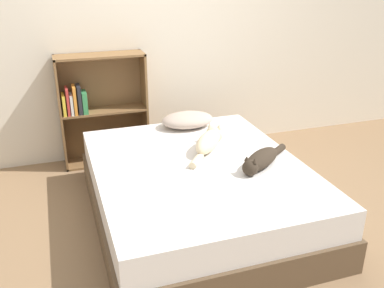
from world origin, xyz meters
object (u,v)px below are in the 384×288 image
at_px(pillow, 188,120).
at_px(bookshelf, 99,108).
at_px(cat_dark, 261,160).
at_px(bed, 198,191).
at_px(cat_light, 209,141).

bearing_deg(pillow, bookshelf, 143.90).
height_order(pillow, cat_dark, cat_dark).
bearing_deg(bookshelf, pillow, -36.10).
xyz_separation_m(bed, cat_dark, (0.40, -0.19, 0.28)).
bearing_deg(cat_dark, pillow, -111.57).
xyz_separation_m(pillow, cat_dark, (0.24, -0.93, -0.01)).
bearing_deg(pillow, cat_light, -89.01).
relative_size(bed, cat_light, 3.74).
bearing_deg(cat_light, pillow, 38.92).
distance_m(bed, cat_light, 0.41).
relative_size(bed, pillow, 4.09).
relative_size(bed, bookshelf, 1.81).
height_order(bed, cat_dark, cat_dark).
height_order(bed, cat_light, cat_light).
distance_m(bed, bookshelf, 1.40).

